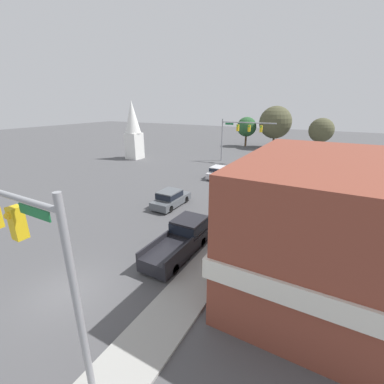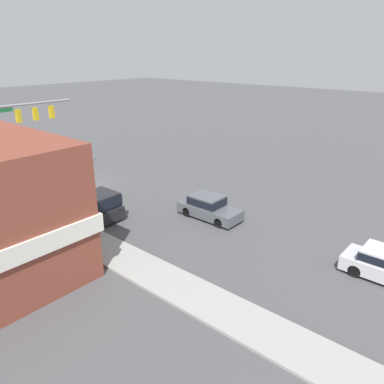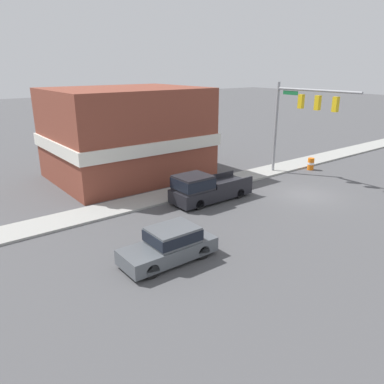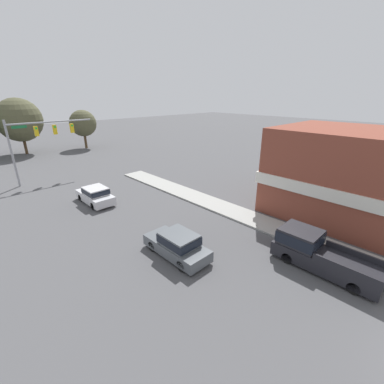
% 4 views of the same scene
% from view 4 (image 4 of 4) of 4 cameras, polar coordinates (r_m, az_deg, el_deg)
% --- Properties ---
extents(far_signal_assembly, '(8.88, 0.49, 7.04)m').
position_cam_4_polar(far_signal_assembly, '(33.34, -30.60, 10.87)').
color(far_signal_assembly, gray).
rests_on(far_signal_assembly, ground).
extents(car_lead, '(1.86, 4.51, 1.60)m').
position_cam_4_polar(car_lead, '(16.12, -3.24, -11.49)').
color(car_lead, black).
rests_on(car_lead, ground).
extents(car_second_ahead, '(1.89, 4.39, 1.54)m').
position_cam_4_polar(car_second_ahead, '(25.15, -20.68, -0.58)').
color(car_second_ahead, black).
rests_on(car_second_ahead, ground).
extents(pickup_truck_parked, '(2.02, 5.71, 1.98)m').
position_cam_4_polar(pickup_truck_parked, '(16.82, 25.70, -11.72)').
color(pickup_truck_parked, black).
rests_on(pickup_truck_parked, ground).
extents(corner_brick_building, '(9.37, 11.68, 7.01)m').
position_cam_4_polar(corner_brick_building, '(23.89, 32.13, 3.13)').
color(corner_brick_building, brown).
rests_on(corner_brick_building, ground).
extents(backdrop_tree_left_mid, '(6.87, 6.87, 8.95)m').
position_cam_4_polar(backdrop_tree_left_mid, '(51.12, -34.01, 13.12)').
color(backdrop_tree_left_mid, '#4C3823').
rests_on(backdrop_tree_left_mid, ground).
extents(backdrop_tree_center, '(4.64, 4.64, 6.81)m').
position_cam_4_polar(backdrop_tree_center, '(51.77, -23.07, 13.86)').
color(backdrop_tree_center, '#4C3823').
rests_on(backdrop_tree_center, ground).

